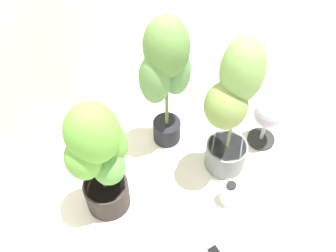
{
  "coord_description": "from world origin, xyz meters",
  "views": [
    {
      "loc": [
        -1.03,
        -0.56,
        2.12
      ],
      "look_at": [
        0.09,
        0.22,
        0.41
      ],
      "focal_mm": 42.06,
      "sensor_mm": 36.0,
      "label": 1
    }
  ],
  "objects_px": {
    "potted_plant_back_right": "(166,70)",
    "nutrient_bottle": "(229,193)",
    "potted_plant_front_right": "(232,107)",
    "floor_fan": "(268,116)",
    "potted_plant_back_left": "(99,158)"
  },
  "relations": [
    {
      "from": "potted_plant_front_right",
      "to": "floor_fan",
      "type": "relative_size",
      "value": 2.67
    },
    {
      "from": "potted_plant_back_right",
      "to": "potted_plant_front_right",
      "type": "xyz_separation_m",
      "value": [
        0.02,
        -0.41,
        -0.06
      ]
    },
    {
      "from": "floor_fan",
      "to": "potted_plant_back_right",
      "type": "bearing_deg",
      "value": 49.81
    },
    {
      "from": "potted_plant_front_right",
      "to": "potted_plant_back_left",
      "type": "bearing_deg",
      "value": 145.81
    },
    {
      "from": "floor_fan",
      "to": "potted_plant_front_right",
      "type": "bearing_deg",
      "value": 87.24
    },
    {
      "from": "potted_plant_back_right",
      "to": "floor_fan",
      "type": "height_order",
      "value": "potted_plant_back_right"
    },
    {
      "from": "potted_plant_back_left",
      "to": "floor_fan",
      "type": "xyz_separation_m",
      "value": [
        0.93,
        -0.53,
        -0.22
      ]
    },
    {
      "from": "potted_plant_back_left",
      "to": "floor_fan",
      "type": "distance_m",
      "value": 1.1
    },
    {
      "from": "potted_plant_back_right",
      "to": "nutrient_bottle",
      "type": "distance_m",
      "value": 0.8
    },
    {
      "from": "nutrient_bottle",
      "to": "potted_plant_front_right",
      "type": "bearing_deg",
      "value": 39.55
    },
    {
      "from": "potted_plant_back_left",
      "to": "nutrient_bottle",
      "type": "height_order",
      "value": "potted_plant_back_left"
    },
    {
      "from": "potted_plant_back_right",
      "to": "potted_plant_back_left",
      "type": "relative_size",
      "value": 1.14
    },
    {
      "from": "potted_plant_back_right",
      "to": "nutrient_bottle",
      "type": "height_order",
      "value": "potted_plant_back_right"
    },
    {
      "from": "nutrient_bottle",
      "to": "floor_fan",
      "type": "bearing_deg",
      "value": 4.55
    },
    {
      "from": "potted_plant_back_right",
      "to": "nutrient_bottle",
      "type": "relative_size",
      "value": 5.3
    }
  ]
}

